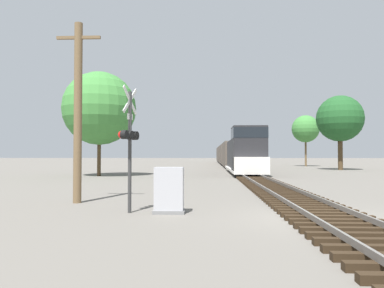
{
  "coord_description": "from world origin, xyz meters",
  "views": [
    {
      "loc": [
        -3.54,
        -11.49,
        1.95
      ],
      "look_at": [
        -4.43,
        8.56,
        2.51
      ],
      "focal_mm": 35.0,
      "sensor_mm": 36.0,
      "label": 1
    }
  ],
  "objects_px": {
    "relay_cabinet": "(169,191)",
    "tree_far_right": "(99,108)",
    "utility_pole": "(78,110)",
    "tree_deep_background": "(306,129)",
    "tree_mid_background": "(340,119)",
    "freight_train": "(228,155)",
    "crossing_signal_near": "(129,139)"
  },
  "relations": [
    {
      "from": "tree_far_right",
      "to": "freight_train",
      "type": "bearing_deg",
      "value": 68.11
    },
    {
      "from": "utility_pole",
      "to": "tree_mid_background",
      "type": "relative_size",
      "value": 0.78
    },
    {
      "from": "crossing_signal_near",
      "to": "tree_mid_background",
      "type": "height_order",
      "value": "tree_mid_background"
    },
    {
      "from": "utility_pole",
      "to": "tree_deep_background",
      "type": "height_order",
      "value": "tree_deep_background"
    },
    {
      "from": "freight_train",
      "to": "tree_far_right",
      "type": "height_order",
      "value": "tree_far_right"
    },
    {
      "from": "utility_pole",
      "to": "tree_deep_background",
      "type": "xyz_separation_m",
      "value": [
        21.4,
        47.94,
        2.45
      ]
    },
    {
      "from": "crossing_signal_near",
      "to": "utility_pole",
      "type": "relative_size",
      "value": 0.58
    },
    {
      "from": "relay_cabinet",
      "to": "crossing_signal_near",
      "type": "bearing_deg",
      "value": 177.11
    },
    {
      "from": "freight_train",
      "to": "utility_pole",
      "type": "height_order",
      "value": "utility_pole"
    },
    {
      "from": "freight_train",
      "to": "crossing_signal_near",
      "type": "distance_m",
      "value": 54.9
    },
    {
      "from": "relay_cabinet",
      "to": "utility_pole",
      "type": "distance_m",
      "value": 5.57
    },
    {
      "from": "tree_far_right",
      "to": "tree_deep_background",
      "type": "relative_size",
      "value": 1.12
    },
    {
      "from": "relay_cabinet",
      "to": "utility_pole",
      "type": "xyz_separation_m",
      "value": [
        -3.98,
        2.48,
        3.0
      ]
    },
    {
      "from": "crossing_signal_near",
      "to": "tree_mid_background",
      "type": "relative_size",
      "value": 0.45
    },
    {
      "from": "relay_cabinet",
      "to": "tree_deep_background",
      "type": "relative_size",
      "value": 0.18
    },
    {
      "from": "relay_cabinet",
      "to": "tree_deep_background",
      "type": "height_order",
      "value": "tree_deep_background"
    },
    {
      "from": "utility_pole",
      "to": "tree_mid_background",
      "type": "xyz_separation_m",
      "value": [
        21.91,
        33.12,
        2.73
      ]
    },
    {
      "from": "tree_far_right",
      "to": "tree_deep_background",
      "type": "height_order",
      "value": "tree_far_right"
    },
    {
      "from": "relay_cabinet",
      "to": "tree_far_right",
      "type": "height_order",
      "value": "tree_far_right"
    },
    {
      "from": "relay_cabinet",
      "to": "tree_mid_background",
      "type": "distance_m",
      "value": 40.27
    },
    {
      "from": "tree_far_right",
      "to": "tree_mid_background",
      "type": "relative_size",
      "value": 1.0
    },
    {
      "from": "utility_pole",
      "to": "tree_far_right",
      "type": "relative_size",
      "value": 0.77
    },
    {
      "from": "tree_far_right",
      "to": "tree_mid_background",
      "type": "xyz_separation_m",
      "value": [
        26.56,
        14.52,
        0.34
      ]
    },
    {
      "from": "tree_mid_background",
      "to": "tree_deep_background",
      "type": "distance_m",
      "value": 14.83
    },
    {
      "from": "relay_cabinet",
      "to": "tree_far_right",
      "type": "distance_m",
      "value": 23.41
    },
    {
      "from": "crossing_signal_near",
      "to": "tree_mid_background",
      "type": "distance_m",
      "value": 40.63
    },
    {
      "from": "tree_mid_background",
      "to": "utility_pole",
      "type": "bearing_deg",
      "value": -123.49
    },
    {
      "from": "freight_train",
      "to": "tree_deep_background",
      "type": "bearing_deg",
      "value": -18.47
    },
    {
      "from": "utility_pole",
      "to": "tree_far_right",
      "type": "xyz_separation_m",
      "value": [
        -4.64,
        18.6,
        2.39
      ]
    },
    {
      "from": "freight_train",
      "to": "tree_mid_background",
      "type": "relative_size",
      "value": 7.84
    },
    {
      "from": "freight_train",
      "to": "tree_deep_background",
      "type": "height_order",
      "value": "tree_deep_background"
    },
    {
      "from": "tree_deep_background",
      "to": "crossing_signal_near",
      "type": "bearing_deg",
      "value": -110.46
    }
  ]
}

